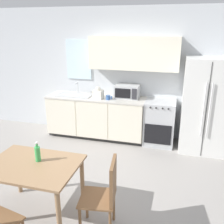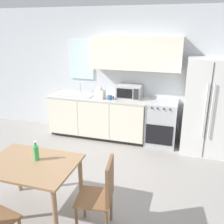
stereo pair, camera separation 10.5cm
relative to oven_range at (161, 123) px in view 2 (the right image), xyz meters
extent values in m
plane|color=gray|center=(-1.04, -1.83, -0.45)|extent=(12.00, 12.00, 0.00)
cube|color=silver|center=(-1.04, 0.33, 0.90)|extent=(12.00, 0.06, 2.70)
cube|color=silver|center=(-1.83, 0.29, 1.18)|extent=(0.56, 0.04, 0.84)
cube|color=silver|center=(-0.60, 0.14, 1.36)|extent=(1.79, 0.32, 0.65)
cube|color=#333333|center=(-1.35, 0.02, -0.41)|extent=(2.08, 0.56, 0.08)
cube|color=silver|center=(-1.35, -0.01, 0.02)|extent=(2.08, 0.62, 0.79)
cube|color=silver|center=(-2.04, -0.33, 0.02)|extent=(0.67, 0.01, 0.77)
cube|color=silver|center=(-1.35, -0.33, 0.02)|extent=(0.67, 0.01, 0.77)
cube|color=silver|center=(-0.66, -0.33, 0.02)|extent=(0.67, 0.01, 0.77)
cube|color=beige|center=(-1.35, -0.01, 0.43)|extent=(2.11, 0.65, 0.03)
cube|color=#B7BABC|center=(0.00, 0.00, 0.00)|extent=(0.60, 0.60, 0.91)
cube|color=black|center=(0.00, -0.31, -0.14)|extent=(0.52, 0.01, 0.40)
cylinder|color=#262626|center=(-0.17, -0.31, 0.40)|extent=(0.03, 0.02, 0.03)
cylinder|color=#262626|center=(-0.06, -0.31, 0.40)|extent=(0.03, 0.02, 0.03)
cylinder|color=#262626|center=(0.06, -0.31, 0.40)|extent=(0.03, 0.02, 0.03)
cylinder|color=#262626|center=(0.17, -0.31, 0.40)|extent=(0.03, 0.02, 0.03)
cube|color=silver|center=(0.82, -0.05, 0.44)|extent=(0.83, 0.71, 1.79)
cube|color=#3F3F3F|center=(0.82, -0.41, 0.44)|extent=(0.01, 0.01, 1.73)
cylinder|color=silver|center=(0.77, -0.44, 0.48)|extent=(0.02, 0.02, 0.98)
cylinder|color=silver|center=(0.87, -0.44, 0.48)|extent=(0.02, 0.02, 0.98)
cube|color=#B7BABC|center=(-1.83, -0.01, 0.46)|extent=(0.74, 0.42, 0.02)
cylinder|color=silver|center=(-1.83, 0.16, 0.58)|extent=(0.02, 0.02, 0.23)
cylinder|color=silver|center=(-1.83, 0.09, 0.68)|extent=(0.02, 0.14, 0.02)
cube|color=#B7BABC|center=(-0.70, 0.10, 0.58)|extent=(0.50, 0.35, 0.27)
cube|color=black|center=(-0.76, -0.08, 0.58)|extent=(0.32, 0.01, 0.19)
cube|color=#2D2D33|center=(-0.52, -0.08, 0.58)|extent=(0.10, 0.01, 0.21)
cylinder|color=#335999|center=(-1.05, -0.15, 0.49)|extent=(0.09, 0.09, 0.09)
torus|color=#335999|center=(-0.97, -0.15, 0.50)|extent=(0.02, 0.07, 0.07)
cube|color=silver|center=(-1.27, -0.13, 0.54)|extent=(0.21, 0.19, 0.18)
sphere|color=silver|center=(-1.27, -0.13, 0.65)|extent=(0.12, 0.12, 0.11)
cube|color=#997551|center=(-1.31, -2.53, 0.26)|extent=(1.11, 0.80, 0.03)
cylinder|color=#997551|center=(-0.82, -2.87, -0.10)|extent=(0.06, 0.06, 0.70)
cylinder|color=#997551|center=(-1.81, -2.19, -0.10)|extent=(0.06, 0.06, 0.70)
cylinder|color=#997551|center=(-0.82, -2.19, -0.10)|extent=(0.06, 0.06, 0.70)
cube|color=brown|center=(-0.48, -2.57, -0.01)|extent=(0.45, 0.45, 0.02)
cube|color=brown|center=(-0.30, -2.55, 0.24)|extent=(0.09, 0.37, 0.48)
cylinder|color=brown|center=(-0.62, -2.76, -0.24)|extent=(0.03, 0.03, 0.43)
cylinder|color=brown|center=(-0.67, -2.43, -0.24)|extent=(0.03, 0.03, 0.43)
cylinder|color=brown|center=(-0.33, -2.38, -0.24)|extent=(0.03, 0.03, 0.43)
cylinder|color=#3FB259|center=(-1.29, -2.44, 0.37)|extent=(0.07, 0.07, 0.19)
cylinder|color=#3FB259|center=(-1.29, -2.44, 0.49)|extent=(0.03, 0.03, 0.05)
cylinder|color=white|center=(-1.29, -2.44, 0.52)|extent=(0.03, 0.03, 0.02)
camera|label=1|loc=(0.31, -4.83, 1.85)|focal=40.00mm
camera|label=2|loc=(0.41, -4.80, 1.85)|focal=40.00mm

